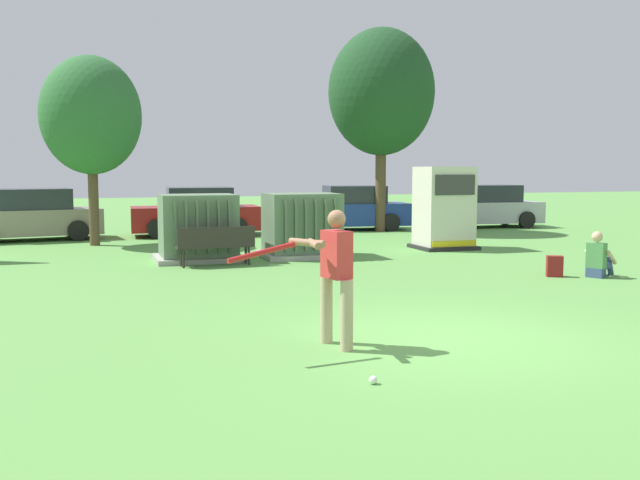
% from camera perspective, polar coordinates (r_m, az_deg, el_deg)
% --- Properties ---
extents(ground_plane, '(96.00, 96.00, 0.00)m').
position_cam_1_polar(ground_plane, '(9.63, 10.07, -7.83)').
color(ground_plane, '#5B9947').
extents(transformer_west, '(2.10, 1.70, 1.62)m').
position_cam_1_polar(transformer_west, '(17.57, -9.80, 0.93)').
color(transformer_west, '#9E9B93').
rests_on(transformer_west, ground).
extents(transformer_mid_west, '(2.10, 1.70, 1.62)m').
position_cam_1_polar(transformer_mid_west, '(18.05, -1.47, 1.14)').
color(transformer_mid_west, '#9E9B93').
rests_on(transformer_mid_west, ground).
extents(generator_enclosure, '(1.60, 1.40, 2.30)m').
position_cam_1_polar(generator_enclosure, '(20.13, 9.96, 2.53)').
color(generator_enclosure, '#262626').
rests_on(generator_enclosure, ground).
extents(park_bench, '(1.82, 0.48, 0.92)m').
position_cam_1_polar(park_bench, '(16.48, -8.39, -0.25)').
color(park_bench, '#2D2823').
rests_on(park_bench, ground).
extents(batter, '(1.61, 0.76, 1.74)m').
position_cam_1_polar(batter, '(8.86, 1.02, -2.51)').
color(batter, tan).
rests_on(batter, ground).
extents(sports_ball, '(0.09, 0.09, 0.09)m').
position_cam_1_polar(sports_ball, '(7.57, 4.30, -11.18)').
color(sports_ball, white).
rests_on(sports_ball, ground).
extents(seated_spectator, '(0.79, 0.67, 0.96)m').
position_cam_1_polar(seated_spectator, '(15.80, 21.52, -1.43)').
color(seated_spectator, '#384C75').
rests_on(seated_spectator, ground).
extents(backpack, '(0.38, 0.35, 0.44)m').
position_cam_1_polar(backpack, '(15.55, 18.37, -2.04)').
color(backpack, maroon).
rests_on(backpack, ground).
extents(tree_left, '(2.87, 2.87, 5.48)m').
position_cam_1_polar(tree_left, '(21.74, -17.99, 9.50)').
color(tree_left, brown).
rests_on(tree_left, ground).
extents(tree_center_left, '(3.75, 3.75, 7.16)m').
position_cam_1_polar(tree_center_left, '(25.53, 4.96, 11.75)').
color(tree_center_left, brown).
rests_on(tree_center_left, ground).
extents(parked_car_leftmost, '(4.40, 2.37, 1.62)m').
position_cam_1_polar(parked_car_leftmost, '(23.96, -22.22, 1.78)').
color(parked_car_leftmost, gray).
rests_on(parked_car_leftmost, ground).
extents(parked_car_left_of_center, '(4.28, 2.07, 1.62)m').
position_cam_1_polar(parked_car_left_of_center, '(24.15, -9.93, 2.15)').
color(parked_car_left_of_center, maroon).
rests_on(parked_car_left_of_center, ground).
extents(parked_car_right_of_center, '(4.38, 2.30, 1.62)m').
position_cam_1_polar(parked_car_right_of_center, '(26.02, 2.54, 2.49)').
color(parked_car_right_of_center, navy).
rests_on(parked_car_right_of_center, ground).
extents(parked_car_rightmost, '(4.33, 2.19, 1.62)m').
position_cam_1_polar(parked_car_rightmost, '(27.90, 13.21, 2.56)').
color(parked_car_rightmost, '#B2B2B7').
rests_on(parked_car_rightmost, ground).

